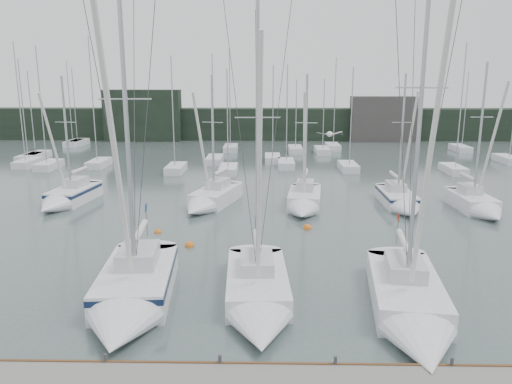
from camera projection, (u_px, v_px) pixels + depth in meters
ground at (275, 319)px, 21.32m from camera, size 160.00×160.00×0.00m
far_treeline at (268, 124)px, 81.12m from camera, size 90.00×4.00×5.00m
far_building_left at (143, 115)px, 79.20m from camera, size 12.00×3.00×8.00m
far_building_right at (383, 119)px, 78.60m from camera, size 10.00×3.00×7.00m
mast_forest at (225, 156)px, 61.69m from camera, size 59.61×26.24×14.38m
sailboat_near_left at (131, 297)px, 21.90m from camera, size 3.98×9.99×15.50m
sailboat_near_center at (258, 301)px, 21.83m from camera, size 3.24×9.62×14.27m
sailboat_near_right at (412, 311)px, 20.76m from camera, size 4.25×10.54×16.36m
sailboat_mid_a at (66, 198)px, 39.87m from camera, size 3.45×7.72×10.94m
sailboat_mid_b at (209, 201)px, 39.18m from camera, size 4.71×8.28×11.01m
sailboat_mid_c at (304, 203)px, 38.36m from camera, size 3.33×7.65×11.03m
sailboat_mid_d at (401, 202)px, 38.95m from camera, size 2.36×7.74×11.08m
sailboat_mid_e at (479, 206)px, 37.56m from camera, size 2.64×7.15×11.91m
buoy_a at (190, 246)px, 30.43m from camera, size 0.59×0.59×0.59m
buoy_b at (307, 228)px, 33.95m from camera, size 0.60×0.60×0.60m
buoy_c at (158, 233)px, 33.06m from camera, size 0.48×0.48×0.48m
seagull at (330, 134)px, 17.13m from camera, size 0.93×0.46×0.19m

